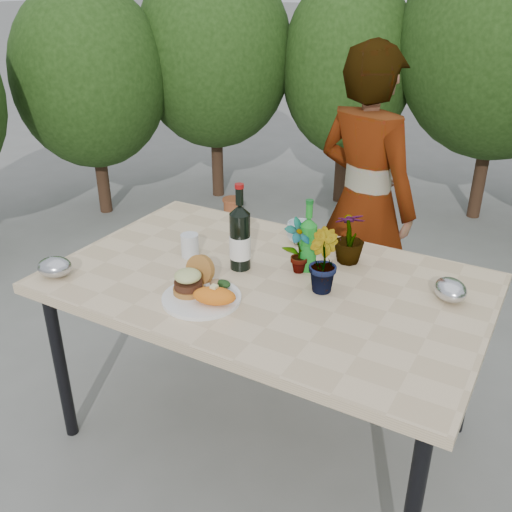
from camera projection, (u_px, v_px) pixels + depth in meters
The scene contains 18 objects.
ground at pixel (265, 430), 2.47m from camera, with size 80.00×80.00×0.00m, color slate.
patio_table at pixel (266, 292), 2.17m from camera, with size 1.60×1.00×0.75m.
shrub_hedge at pixel (432, 98), 3.25m from camera, with size 6.86×5.20×2.19m.
dinner_plate at pixel (202, 298), 2.00m from camera, with size 0.28×0.28×0.01m, color white.
burger_stack at pixel (191, 279), 2.02m from camera, with size 0.11×0.16×0.11m.
sweet_potato at pixel (214, 296), 1.94m from camera, with size 0.15×0.08×0.06m, color orange.
grilled_veg at pixel (220, 283), 2.06m from camera, with size 0.08×0.05×0.03m.
wine_bottle at pixel (240, 238), 2.17m from camera, with size 0.08×0.08×0.34m.
sparkling_water at pixel (308, 245), 2.17m from camera, with size 0.07×0.07×0.29m.
plastic_cup at pixel (190, 245), 2.30m from camera, with size 0.07×0.07×0.10m, color silver.
seedling_left at pixel (299, 246), 2.15m from camera, with size 0.11×0.08×0.22m, color #295C1F.
seedling_mid at pixel (322, 261), 2.02m from camera, with size 0.13×0.10×0.23m, color #2E5E20.
seedling_right at pixel (350, 237), 2.23m from camera, with size 0.12×0.12×0.21m, color #29591E.
blue_bowl at pixel (300, 232), 2.42m from camera, with size 0.12×0.12×0.09m, color silver.
foil_packet_left at pixel (55, 267), 2.15m from camera, with size 0.13×0.11×0.08m, color #AFB1B6.
foil_packet_right at pixel (450, 290), 1.99m from camera, with size 0.13×0.11×0.08m, color silver.
person at pixel (364, 204), 2.80m from camera, with size 0.56×0.37×1.54m, color #9E664F.
terracotta_pot at pixel (233, 206), 4.69m from camera, with size 0.17×0.17×0.14m.
Camera 1 is at (0.90, -1.66, 1.77)m, focal length 40.00 mm.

